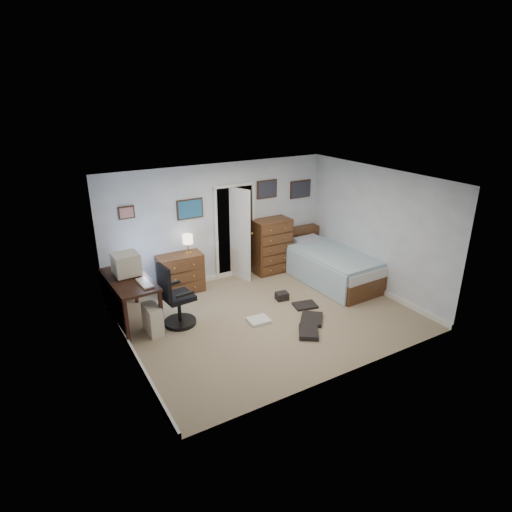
{
  "coord_description": "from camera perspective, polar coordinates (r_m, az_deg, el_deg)",
  "views": [
    {
      "loc": [
        -3.67,
        -5.84,
        3.88
      ],
      "look_at": [
        -0.1,
        0.3,
        1.1
      ],
      "focal_mm": 30.0,
      "sensor_mm": 36.0,
      "label": 1
    }
  ],
  "objects": [
    {
      "name": "floor",
      "position": [
        7.92,
        1.75,
        -8.05
      ],
      "size": [
        5.0,
        4.0,
        0.02
      ],
      "primitive_type": "cube",
      "color": "gray",
      "rests_on": "ground"
    },
    {
      "name": "computer_desk",
      "position": [
        7.74,
        -17.19,
        -4.35
      ],
      "size": [
        0.74,
        1.49,
        0.84
      ],
      "rotation": [
        0.0,
        0.0,
        0.05
      ],
      "color": "black",
      "rests_on": "floor"
    },
    {
      "name": "crt_monitor",
      "position": [
        7.74,
        -16.91,
        -1.06
      ],
      "size": [
        0.45,
        0.42,
        0.4
      ],
      "rotation": [
        0.0,
        0.0,
        0.05
      ],
      "color": "beige",
      "rests_on": "computer_desk"
    },
    {
      "name": "keyboard",
      "position": [
        7.4,
        -14.62,
        -3.5
      ],
      "size": [
        0.19,
        0.46,
        0.03
      ],
      "primitive_type": "cube",
      "rotation": [
        0.0,
        0.0,
        0.05
      ],
      "color": "beige",
      "rests_on": "computer_desk"
    },
    {
      "name": "pc_tower",
      "position": [
        7.5,
        -13.6,
        -8.2
      ],
      "size": [
        0.25,
        0.48,
        0.5
      ],
      "rotation": [
        0.0,
        0.0,
        0.05
      ],
      "color": "beige",
      "rests_on": "floor"
    },
    {
      "name": "office_chair",
      "position": [
        7.55,
        -10.7,
        -6.05
      ],
      "size": [
        0.62,
        0.62,
        1.16
      ],
      "rotation": [
        0.0,
        0.0,
        0.1
      ],
      "color": "black",
      "rests_on": "floor"
    },
    {
      "name": "media_stack",
      "position": [
        8.6,
        -18.49,
        -3.89
      ],
      "size": [
        0.16,
        0.16,
        0.74
      ],
      "primitive_type": "cube",
      "rotation": [
        0.0,
        0.0,
        0.06
      ],
      "color": "maroon",
      "rests_on": "floor"
    },
    {
      "name": "low_dresser",
      "position": [
        8.78,
        -10.05,
        -2.31
      ],
      "size": [
        0.92,
        0.5,
        0.8
      ],
      "primitive_type": "cube",
      "rotation": [
        0.0,
        0.0,
        -0.05
      ],
      "color": "brown",
      "rests_on": "floor"
    },
    {
      "name": "table_lamp",
      "position": [
        8.6,
        -9.1,
        2.16
      ],
      "size": [
        0.21,
        0.21,
        0.39
      ],
      "rotation": [
        0.0,
        0.0,
        -0.05
      ],
      "color": "gold",
      "rests_on": "low_dresser"
    },
    {
      "name": "doorway",
      "position": [
        9.5,
        -3.65,
        3.7
      ],
      "size": [
        0.96,
        1.12,
        2.05
      ],
      "color": "black",
      "rests_on": "floor"
    },
    {
      "name": "tall_dresser",
      "position": [
        9.56,
        2.06,
        1.37
      ],
      "size": [
        0.84,
        0.5,
        1.22
      ],
      "primitive_type": "cube",
      "rotation": [
        0.0,
        0.0,
        0.01
      ],
      "color": "brown",
      "rests_on": "floor"
    },
    {
      "name": "headboard_bookcase",
      "position": [
        10.15,
        5.74,
        1.59
      ],
      "size": [
        0.97,
        0.26,
        0.87
      ],
      "rotation": [
        0.0,
        0.0,
        -0.01
      ],
      "color": "brown",
      "rests_on": "floor"
    },
    {
      "name": "bed",
      "position": [
        9.3,
        10.07,
        -1.3
      ],
      "size": [
        1.26,
        2.26,
        0.73
      ],
      "rotation": [
        0.0,
        0.0,
        0.03
      ],
      "color": "brown",
      "rests_on": "floor"
    },
    {
      "name": "wall_posters",
      "position": [
        9.15,
        -1.67,
        7.88
      ],
      "size": [
        4.38,
        0.04,
        0.6
      ],
      "color": "#331E11",
      "rests_on": "floor"
    },
    {
      "name": "floor_clutter",
      "position": [
        7.84,
        5.45,
        -8.05
      ],
      "size": [
        1.51,
        1.69,
        0.15
      ],
      "rotation": [
        0.0,
        0.0,
        0.39
      ],
      "color": "black",
      "rests_on": "floor"
    }
  ]
}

